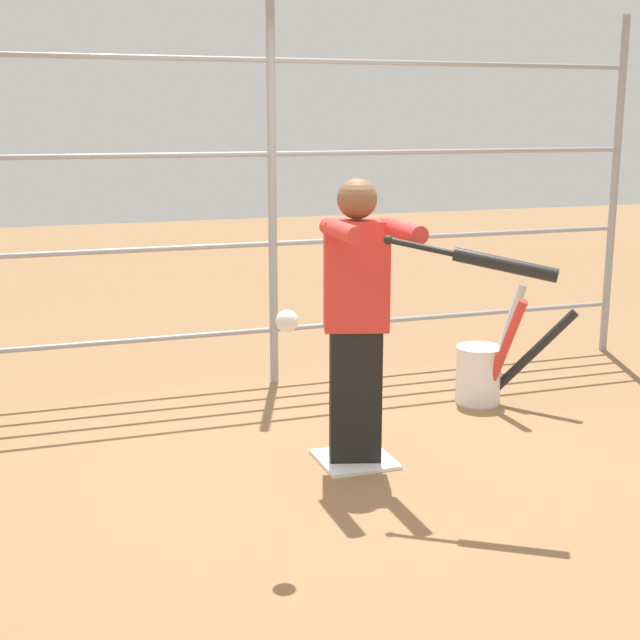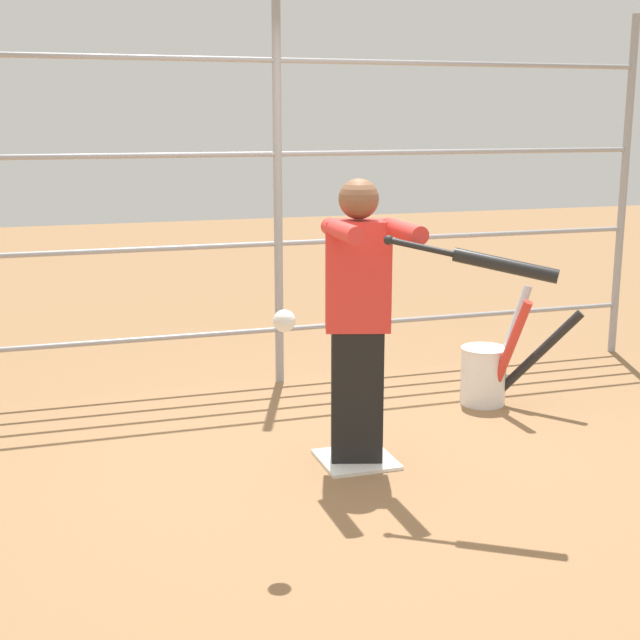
{
  "view_description": "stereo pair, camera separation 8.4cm",
  "coord_description": "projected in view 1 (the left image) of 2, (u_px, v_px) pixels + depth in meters",
  "views": [
    {
      "loc": [
        1.68,
        4.31,
        1.85
      ],
      "look_at": [
        0.32,
        0.33,
        0.89
      ],
      "focal_mm": 50.0,
      "sensor_mm": 36.0,
      "label": 1
    },
    {
      "loc": [
        1.6,
        4.34,
        1.85
      ],
      "look_at": [
        0.32,
        0.33,
        0.89
      ],
      "focal_mm": 50.0,
      "sensor_mm": 36.0,
      "label": 2
    }
  ],
  "objects": [
    {
      "name": "ground_plane",
      "position": [
        355.0,
        461.0,
        4.92
      ],
      "size": [
        24.0,
        24.0,
        0.0
      ],
      "primitive_type": "plane",
      "color": "olive"
    },
    {
      "name": "home_plate",
      "position": [
        355.0,
        459.0,
        4.92
      ],
      "size": [
        0.4,
        0.4,
        0.02
      ],
      "color": "white",
      "rests_on": "ground"
    },
    {
      "name": "fence_backstop",
      "position": [
        272.0,
        199.0,
        6.11
      ],
      "size": [
        5.65,
        0.06,
        2.61
      ],
      "color": "#939399",
      "rests_on": "ground"
    },
    {
      "name": "batter",
      "position": [
        357.0,
        314.0,
        4.72
      ],
      "size": [
        0.39,
        0.6,
        1.55
      ],
      "color": "black",
      "rests_on": "ground"
    },
    {
      "name": "baseball_bat_swinging",
      "position": [
        490.0,
        262.0,
        4.12
      ],
      "size": [
        0.68,
        0.53,
        0.19
      ],
      "color": "black"
    },
    {
      "name": "softball_in_flight",
      "position": [
        287.0,
        321.0,
        3.74
      ],
      "size": [
        0.1,
        0.1,
        0.1
      ],
      "color": "white"
    },
    {
      "name": "bat_bucket",
      "position": [
        485.0,
        369.0,
        5.87
      ],
      "size": [
        0.68,
        0.52,
        0.79
      ],
      "color": "white",
      "rests_on": "ground"
    }
  ]
}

